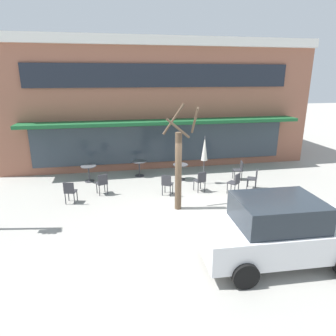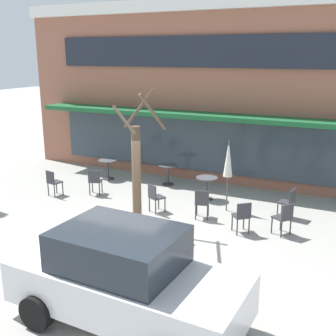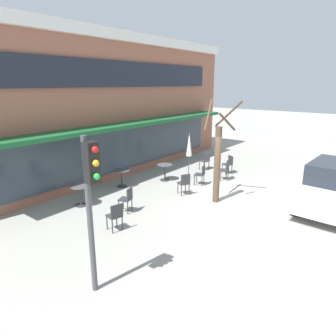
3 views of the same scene
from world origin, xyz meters
name	(u,v)px [view 1 (image 1 of 3)]	position (x,y,z in m)	size (l,w,h in m)	color
ground_plane	(193,218)	(0.00, 0.00, 0.00)	(80.00, 80.00, 0.00)	#9E9B93
building_facade	(152,100)	(0.00, 9.96, 3.29)	(16.23, 9.10, 6.58)	#935B47
cafe_table_near_wall	(180,169)	(0.49, 4.04, 0.52)	(0.70, 0.70, 0.76)	#333338
cafe_table_streetside	(139,166)	(-1.36, 4.94, 0.52)	(0.70, 0.70, 0.76)	#333338
cafe_table_by_tree	(89,171)	(-3.74, 4.59, 0.52)	(0.70, 0.70, 0.76)	#333338
patio_umbrella_green_folded	(205,149)	(1.41, 3.34, 1.63)	(0.28, 0.28, 2.20)	#4C4C51
cafe_chair_0	(167,183)	(-0.49, 2.25, 0.53)	(0.54, 0.54, 0.89)	#333338
cafe_chair_1	(239,169)	(3.21, 3.53, 0.53)	(0.47, 0.47, 0.89)	#333338
cafe_chair_2	(235,182)	(2.30, 1.88, 0.53)	(0.56, 0.56, 0.89)	#333338
cafe_chair_3	(200,180)	(0.97, 2.38, 0.53)	(0.50, 0.50, 0.89)	#333338
cafe_chair_4	(102,182)	(-3.10, 2.84, 0.53)	(0.51, 0.51, 0.89)	#333338
cafe_chair_5	(254,177)	(3.33, 2.25, 0.53)	(0.55, 0.55, 0.89)	#333338
cafe_chair_6	(70,191)	(-4.29, 2.12, 0.53)	(0.48, 0.48, 0.89)	#333338
parked_sedan	(279,230)	(1.53, -2.77, 0.88)	(4.27, 2.14, 1.76)	silver
street_tree	(179,166)	(-0.32, 0.90, 1.66)	(1.18, 1.17, 3.79)	brown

